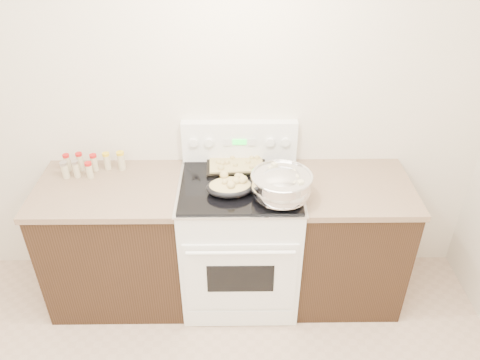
{
  "coord_description": "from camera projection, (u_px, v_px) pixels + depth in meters",
  "views": [
    {
      "loc": [
        0.33,
        -1.02,
        2.57
      ],
      "look_at": [
        0.35,
        1.37,
        1.0
      ],
      "focal_mm": 35.0,
      "sensor_mm": 36.0,
      "label": 1
    }
  ],
  "objects": [
    {
      "name": "blue_ladle",
      "position": [
        276.0,
        187.0,
        2.83
      ],
      "size": [
        0.17,
        0.25,
        0.1
      ],
      "color": "#7EA6BC",
      "rests_on": "kitchen_range"
    },
    {
      "name": "baking_sheet",
      "position": [
        236.0,
        164.0,
        3.09
      ],
      "size": [
        0.4,
        0.29,
        0.06
      ],
      "color": "black",
      "rests_on": "kitchen_range"
    },
    {
      "name": "kitchen_range",
      "position": [
        240.0,
        238.0,
        3.18
      ],
      "size": [
        0.78,
        0.73,
        1.22
      ],
      "color": "white",
      "rests_on": "ground"
    },
    {
      "name": "roasting_pan",
      "position": [
        230.0,
        186.0,
        2.81
      ],
      "size": [
        0.31,
        0.23,
        0.11
      ],
      "color": "black",
      "rests_on": "kitchen_range"
    },
    {
      "name": "spice_jars",
      "position": [
        89.0,
        164.0,
        3.05
      ],
      "size": [
        0.4,
        0.15,
        0.13
      ],
      "color": "#BFB28C",
      "rests_on": "counter_left"
    },
    {
      "name": "counter_right",
      "position": [
        346.0,
        240.0,
        3.21
      ],
      "size": [
        0.73,
        0.67,
        0.92
      ],
      "color": "black",
      "rests_on": "ground"
    },
    {
      "name": "wooden_spoon",
      "position": [
        241.0,
        192.0,
        2.83
      ],
      "size": [
        0.15,
        0.22,
        0.04
      ],
      "color": "#A76D4C",
      "rests_on": "kitchen_range"
    },
    {
      "name": "mixing_bowl",
      "position": [
        281.0,
        186.0,
        2.75
      ],
      "size": [
        0.39,
        0.39,
        0.21
      ],
      "color": "silver",
      "rests_on": "kitchen_range"
    },
    {
      "name": "room_shell",
      "position": [
        121.0,
        238.0,
        1.32
      ],
      "size": [
        4.1,
        3.6,
        2.75
      ],
      "color": "beige",
      "rests_on": "ground"
    },
    {
      "name": "counter_left",
      "position": [
        119.0,
        242.0,
        3.19
      ],
      "size": [
        0.93,
        0.67,
        0.92
      ],
      "color": "black",
      "rests_on": "ground"
    }
  ]
}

